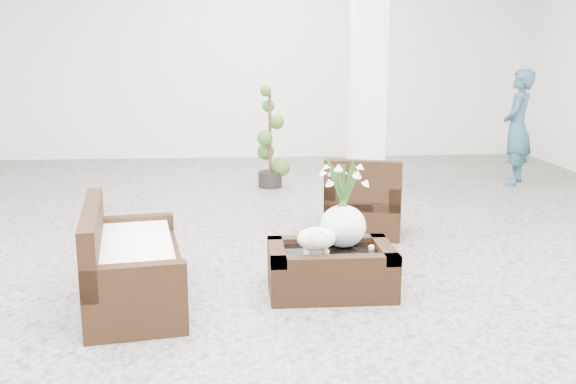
{
  "coord_description": "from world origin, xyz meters",
  "views": [
    {
      "loc": [
        -0.38,
        -5.18,
        1.73
      ],
      "look_at": [
        0.0,
        -0.1,
        0.62
      ],
      "focal_mm": 40.49,
      "sensor_mm": 36.0,
      "label": 1
    }
  ],
  "objects": [
    {
      "name": "ground",
      "position": [
        0.0,
        0.0,
        0.0
      ],
      "size": [
        11.0,
        11.0,
        0.0
      ],
      "primitive_type": "plane",
      "color": "gray",
      "rests_on": "ground"
    },
    {
      "name": "column",
      "position": [
        1.2,
        2.8,
        1.75
      ],
      "size": [
        0.4,
        0.4,
        3.5
      ],
      "primitive_type": "cube",
      "color": "white",
      "rests_on": "ground"
    },
    {
      "name": "coffee_table",
      "position": [
        0.27,
        -0.72,
        0.16
      ],
      "size": [
        0.9,
        0.6,
        0.31
      ],
      "primitive_type": "cube",
      "color": "black",
      "rests_on": "ground"
    },
    {
      "name": "sheep_figurine",
      "position": [
        0.15,
        -0.82,
        0.42
      ],
      "size": [
        0.28,
        0.23,
        0.21
      ],
      "primitive_type": "ellipsoid",
      "color": "white",
      "rests_on": "coffee_table"
    },
    {
      "name": "planter_narcissus",
      "position": [
        0.37,
        -0.62,
        0.71
      ],
      "size": [
        0.44,
        0.44,
        0.8
      ],
      "primitive_type": null,
      "color": "white",
      "rests_on": "coffee_table"
    },
    {
      "name": "tealight",
      "position": [
        0.57,
        -0.7,
        0.33
      ],
      "size": [
        0.04,
        0.04,
        0.03
      ],
      "primitive_type": "cylinder",
      "color": "white",
      "rests_on": "coffee_table"
    },
    {
      "name": "armchair",
      "position": [
        0.81,
        0.85,
        0.38
      ],
      "size": [
        0.86,
        0.84,
        0.75
      ],
      "primitive_type": "cube",
      "rotation": [
        0.0,
        0.0,
        2.88
      ],
      "color": "black",
      "rests_on": "ground"
    },
    {
      "name": "loveseat",
      "position": [
        -1.13,
        -0.81,
        0.35
      ],
      "size": [
        0.84,
        1.4,
        0.7
      ],
      "primitive_type": "cube",
      "rotation": [
        0.0,
        0.0,
        1.73
      ],
      "color": "black",
      "rests_on": "ground"
    },
    {
      "name": "topiary",
      "position": [
        0.01,
        3.06,
        0.64
      ],
      "size": [
        0.34,
        0.34,
        1.28
      ],
      "primitive_type": null,
      "color": "#2B4C18",
      "rests_on": "ground"
    },
    {
      "name": "shopper",
      "position": [
        3.25,
        3.05,
        0.75
      ],
      "size": [
        0.6,
        0.65,
        1.5
      ],
      "primitive_type": "imported",
      "rotation": [
        0.0,
        0.0,
        -2.14
      ],
      "color": "#294C5B",
      "rests_on": "ground"
    }
  ]
}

